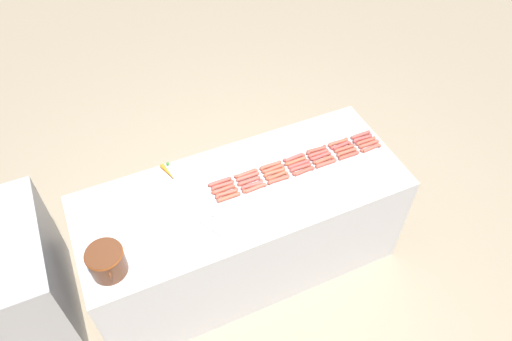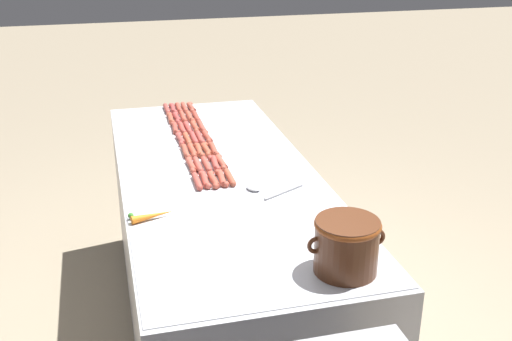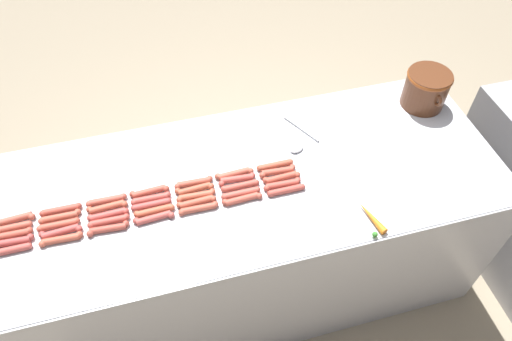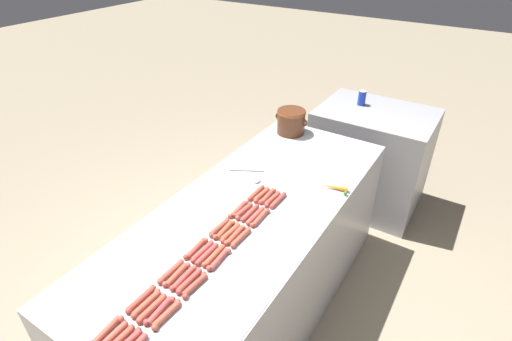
% 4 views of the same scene
% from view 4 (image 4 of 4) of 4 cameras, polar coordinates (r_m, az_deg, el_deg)
% --- Properties ---
extents(ground_plane, '(20.00, 20.00, 0.00)m').
position_cam_4_polar(ground_plane, '(2.86, -0.70, -19.48)').
color(ground_plane, gray).
extents(griddle_counter, '(0.88, 2.22, 0.89)m').
position_cam_4_polar(griddle_counter, '(2.53, -0.77, -13.23)').
color(griddle_counter, '#BCBCC1').
rests_on(griddle_counter, ground_plane).
extents(back_cabinet, '(0.94, 0.71, 0.92)m').
position_cam_4_polar(back_cabinet, '(3.66, 16.14, 1.67)').
color(back_cabinet, '#A0A0A4').
rests_on(back_cabinet, ground_plane).
extents(hot_dog_0, '(0.04, 0.17, 0.03)m').
position_cam_4_polar(hot_dog_0, '(1.75, -20.96, -20.93)').
color(hot_dog_0, '#B25140').
rests_on(hot_dog_0, griddle_counter).
extents(hot_dog_1, '(0.03, 0.17, 0.03)m').
position_cam_4_polar(hot_dog_1, '(1.81, -16.37, -17.47)').
color(hot_dog_1, '#AD4638').
rests_on(hot_dog_1, griddle_counter).
extents(hot_dog_2, '(0.03, 0.17, 0.03)m').
position_cam_4_polar(hot_dog_2, '(1.89, -12.28, -14.14)').
color(hot_dog_2, '#B04D3E').
rests_on(hot_dog_2, griddle_counter).
extents(hot_dog_3, '(0.04, 0.17, 0.03)m').
position_cam_4_polar(hot_dog_3, '(1.97, -8.72, -11.12)').
color(hot_dog_3, '#AE4838').
rests_on(hot_dog_3, griddle_counter).
extents(hot_dog_4, '(0.03, 0.17, 0.03)m').
position_cam_4_polar(hot_dog_4, '(2.08, -5.33, -8.19)').
color(hot_dog_4, '#AC4B39').
rests_on(hot_dog_4, griddle_counter).
extents(hot_dog_5, '(0.04, 0.17, 0.03)m').
position_cam_4_polar(hot_dog_5, '(2.19, -2.62, -5.65)').
color(hot_dog_5, '#AF5340').
rests_on(hot_dog_5, griddle_counter).
extents(hot_dog_6, '(0.03, 0.17, 0.03)m').
position_cam_4_polar(hot_dog_6, '(2.31, 0.01, -3.24)').
color(hot_dog_6, '#AE5038').
rests_on(hot_dog_6, griddle_counter).
extents(hot_dog_7, '(0.03, 0.17, 0.03)m').
position_cam_4_polar(hot_dog_7, '(1.73, -20.35, -21.82)').
color(hot_dog_7, '#B8513F').
rests_on(hot_dog_7, griddle_counter).
extents(hot_dog_8, '(0.03, 0.17, 0.03)m').
position_cam_4_polar(hot_dog_8, '(1.79, -15.62, -18.09)').
color(hot_dog_8, '#B4513D').
rests_on(hot_dog_8, griddle_counter).
extents(hot_dog_9, '(0.04, 0.17, 0.03)m').
position_cam_4_polar(hot_dog_9, '(1.87, -11.43, -14.60)').
color(hot_dog_9, '#B4513B').
rests_on(hot_dog_9, griddle_counter).
extents(hot_dog_10, '(0.03, 0.17, 0.03)m').
position_cam_4_polar(hot_dog_10, '(1.96, -7.80, -11.54)').
color(hot_dog_10, '#AF483F').
rests_on(hot_dog_10, griddle_counter).
extents(hot_dog_11, '(0.04, 0.17, 0.03)m').
position_cam_4_polar(hot_dog_11, '(2.06, -4.59, -8.59)').
color(hot_dog_11, '#AC4F38').
rests_on(hot_dog_11, griddle_counter).
extents(hot_dog_12, '(0.04, 0.17, 0.03)m').
position_cam_4_polar(hot_dog_12, '(2.18, -1.74, -5.88)').
color(hot_dog_12, '#B24940').
rests_on(hot_dog_12, griddle_counter).
extents(hot_dog_13, '(0.04, 0.17, 0.03)m').
position_cam_4_polar(hot_dog_13, '(2.30, 0.79, -3.52)').
color(hot_dog_13, '#B44E3D').
rests_on(hot_dog_13, griddle_counter).
extents(hot_dog_15, '(0.03, 0.17, 0.03)m').
position_cam_4_polar(hot_dog_15, '(1.77, -14.88, -18.76)').
color(hot_dog_15, '#B84D3C').
rests_on(hot_dog_15, griddle_counter).
extents(hot_dog_16, '(0.03, 0.17, 0.03)m').
position_cam_4_polar(hot_dog_16, '(1.85, -10.48, -15.09)').
color(hot_dog_16, '#B4463F').
rests_on(hot_dog_16, griddle_counter).
extents(hot_dog_17, '(0.03, 0.17, 0.03)m').
position_cam_4_polar(hot_dog_17, '(1.94, -7.11, -11.95)').
color(hot_dog_17, '#AB453F').
rests_on(hot_dog_17, griddle_counter).
extents(hot_dog_18, '(0.03, 0.17, 0.03)m').
position_cam_4_polar(hot_dog_18, '(2.04, -3.77, -8.96)').
color(hot_dog_18, '#B3523B').
rests_on(hot_dog_18, griddle_counter).
extents(hot_dog_19, '(0.03, 0.17, 0.03)m').
position_cam_4_polar(hot_dog_19, '(2.16, -0.87, -6.14)').
color(hot_dog_19, '#B14B3E').
rests_on(hot_dog_19, griddle_counter).
extents(hot_dog_20, '(0.03, 0.17, 0.03)m').
position_cam_4_polar(hot_dog_20, '(2.29, 1.68, -3.74)').
color(hot_dog_20, '#B34C3B').
rests_on(hot_dog_20, griddle_counter).
extents(hot_dog_22, '(0.04, 0.17, 0.03)m').
position_cam_4_polar(hot_dog_22, '(1.75, -13.80, -19.15)').
color(hot_dog_22, '#AE4540').
rests_on(hot_dog_22, griddle_counter).
extents(hot_dog_23, '(0.03, 0.17, 0.03)m').
position_cam_4_polar(hot_dog_23, '(1.83, -9.68, -15.52)').
color(hot_dog_23, '#B1463C').
rests_on(hot_dog_23, griddle_counter).
extents(hot_dog_24, '(0.03, 0.17, 0.03)m').
position_cam_4_polar(hot_dog_24, '(1.93, -6.14, -12.21)').
color(hot_dog_24, '#B45338').
rests_on(hot_dog_24, griddle_counter).
extents(hot_dog_25, '(0.03, 0.17, 0.03)m').
position_cam_4_polar(hot_dog_25, '(2.03, -3.08, -9.35)').
color(hot_dog_25, '#B14F3A').
rests_on(hot_dog_25, griddle_counter).
extents(hot_dog_26, '(0.03, 0.17, 0.03)m').
position_cam_4_polar(hot_dog_26, '(2.14, -0.11, -6.59)').
color(hot_dog_26, '#B24D41').
rests_on(hot_dog_26, griddle_counter).
extents(hot_dog_27, '(0.03, 0.17, 0.03)m').
position_cam_4_polar(hot_dog_27, '(2.27, 2.37, -4.13)').
color(hot_dog_27, '#B44A3D').
rests_on(hot_dog_27, griddle_counter).
extents(hot_dog_29, '(0.03, 0.17, 0.03)m').
position_cam_4_polar(hot_dog_29, '(1.74, -12.87, -19.71)').
color(hot_dog_29, '#B7513B').
rests_on(hot_dog_29, griddle_counter).
extents(hot_dog_30, '(0.04, 0.17, 0.03)m').
position_cam_4_polar(hot_dog_30, '(1.81, -8.88, -16.11)').
color(hot_dog_30, '#AB4739').
rests_on(hot_dog_30, griddle_counter).
extents(hot_dog_31, '(0.04, 0.17, 0.03)m').
position_cam_4_polar(hot_dog_31, '(1.91, -5.41, -12.74)').
color(hot_dog_31, '#B14941').
rests_on(hot_dog_31, griddle_counter).
extents(hot_dog_32, '(0.03, 0.17, 0.03)m').
position_cam_4_polar(hot_dog_32, '(2.01, -2.22, -9.68)').
color(hot_dog_32, '#AF4E3B').
rests_on(hot_dog_32, griddle_counter).
extents(hot_dog_33, '(0.03, 0.17, 0.03)m').
position_cam_4_polar(hot_dog_33, '(2.13, 0.57, -6.92)').
color(hot_dog_33, '#B44D3D').
rests_on(hot_dog_33, griddle_counter).
extents(hot_dog_34, '(0.03, 0.17, 0.03)m').
position_cam_4_polar(hot_dog_34, '(2.26, 3.23, -4.32)').
color(hot_dog_34, '#B0473C').
rests_on(hot_dog_34, griddle_counter).
extents(bean_pot, '(0.27, 0.22, 0.18)m').
position_cam_4_polar(bean_pot, '(2.98, 5.12, 7.25)').
color(bean_pot, '#562D19').
rests_on(bean_pot, griddle_counter).
extents(serving_spoon, '(0.25, 0.16, 0.02)m').
position_cam_4_polar(serving_spoon, '(2.47, -0.42, -0.86)').
color(serving_spoon, '#B7B7BC').
rests_on(serving_spoon, griddle_counter).
extents(carrot, '(0.18, 0.07, 0.03)m').
position_cam_4_polar(carrot, '(2.40, 11.30, -2.44)').
color(carrot, orange).
rests_on(carrot, griddle_counter).
extents(soda_can, '(0.07, 0.07, 0.12)m').
position_cam_4_polar(soda_can, '(3.53, 15.12, 10.13)').
color(soda_can, '#1938B2').
rests_on(soda_can, back_cabinet).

